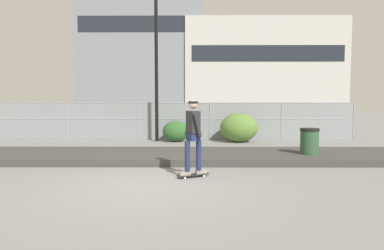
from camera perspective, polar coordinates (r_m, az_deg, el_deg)
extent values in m
plane|color=slate|center=(7.37, -7.43, -10.50)|extent=(120.00, 120.00, 0.00)
cube|color=#3D3A38|center=(10.71, -4.94, -5.37)|extent=(16.92, 2.83, 0.21)
cube|color=black|center=(8.09, 0.19, -8.71)|extent=(0.81, 0.53, 0.02)
cylinder|color=silver|center=(8.29, 1.55, -8.65)|extent=(0.06, 0.05, 0.05)
cylinder|color=silver|center=(8.13, 2.14, -8.89)|extent=(0.06, 0.05, 0.05)
cylinder|color=silver|center=(8.07, -1.78, -9.00)|extent=(0.06, 0.05, 0.05)
cylinder|color=silver|center=(7.91, -1.24, -9.26)|extent=(0.06, 0.05, 0.05)
cube|color=#99999E|center=(8.20, 1.84, -8.63)|extent=(0.11, 0.15, 0.01)
cube|color=#99999E|center=(7.98, -1.51, -8.98)|extent=(0.11, 0.15, 0.01)
cube|color=gray|center=(8.17, 1.59, -8.20)|extent=(0.30, 0.21, 0.09)
cube|color=gray|center=(7.98, -1.25, -8.49)|extent=(0.30, 0.21, 0.09)
cylinder|color=#1E284C|center=(8.07, 1.18, -5.32)|extent=(0.13, 0.13, 0.75)
cylinder|color=#1E284C|center=(7.93, -0.82, -5.48)|extent=(0.13, 0.13, 0.75)
cube|color=#1E284C|center=(7.94, 0.19, -2.08)|extent=(0.36, 0.41, 0.18)
cube|color=#262628|center=(7.91, 0.19, 0.51)|extent=(0.36, 0.44, 0.54)
cylinder|color=#262628|center=(8.13, -0.56, 0.18)|extent=(0.25, 0.18, 0.58)
cylinder|color=#262628|center=(7.69, 0.99, -0.03)|extent=(0.25, 0.18, 0.58)
sphere|color=tan|center=(7.89, 0.19, 3.59)|extent=(0.21, 0.21, 0.21)
cylinder|color=black|center=(7.89, 0.19, 4.01)|extent=(0.24, 0.24, 0.05)
cylinder|color=gray|center=(17.33, -21.04, 0.66)|extent=(0.06, 0.06, 1.85)
cylinder|color=gray|center=(16.37, -9.37, 0.69)|extent=(0.06, 0.06, 1.85)
cylinder|color=gray|center=(16.16, 3.16, 0.69)|extent=(0.06, 0.06, 1.85)
cylinder|color=gray|center=(16.72, 15.43, 0.67)|extent=(0.06, 0.06, 1.85)
cylinder|color=gray|center=(17.97, 26.44, 0.62)|extent=(0.06, 0.06, 1.85)
cylinder|color=gray|center=(16.14, -3.16, 3.83)|extent=(17.78, 0.04, 0.04)
cylinder|color=gray|center=(16.16, -3.15, 1.02)|extent=(17.78, 0.04, 0.04)
cylinder|color=gray|center=(16.24, -3.13, -2.35)|extent=(17.78, 0.04, 0.04)
cube|color=gray|center=(16.17, -3.15, 0.70)|extent=(17.78, 0.01, 1.85)
cylinder|color=black|center=(15.66, -6.26, 10.73)|extent=(0.16, 0.16, 7.39)
cube|color=navy|center=(19.26, -14.72, 0.33)|extent=(4.51, 2.10, 0.70)
cube|color=#23282D|center=(19.27, -15.34, 2.31)|extent=(2.30, 1.75, 0.64)
cylinder|color=black|center=(19.92, -10.37, -0.50)|extent=(0.65, 0.28, 0.64)
cylinder|color=black|center=(18.22, -11.00, -0.91)|extent=(0.65, 0.28, 0.64)
cylinder|color=black|center=(20.42, -18.00, -0.52)|extent=(0.65, 0.28, 0.64)
cylinder|color=black|center=(18.77, -19.29, -0.92)|extent=(0.65, 0.28, 0.64)
cube|color=silver|center=(18.46, 2.90, 0.30)|extent=(4.45, 1.92, 0.70)
cube|color=#23282D|center=(18.42, 2.29, 2.38)|extent=(2.24, 1.66, 0.64)
cylinder|color=black|center=(19.48, 6.72, -0.56)|extent=(0.65, 0.26, 0.64)
cylinder|color=black|center=(17.79, 7.49, -0.99)|extent=(0.65, 0.26, 0.64)
cylinder|color=black|center=(19.29, -1.33, -0.58)|extent=(0.65, 0.26, 0.64)
cylinder|color=black|center=(17.59, -1.33, -1.02)|extent=(0.65, 0.26, 0.64)
cube|color=slate|center=(58.13, -8.42, 13.23)|extent=(20.37, 11.29, 22.58)
cube|color=#1E232B|center=(53.17, -9.42, 17.08)|extent=(18.74, 0.04, 2.50)
cube|color=#B2AFA8|center=(57.39, 11.99, 9.61)|extent=(25.61, 10.31, 15.24)
cube|color=#1E232B|center=(52.59, 13.19, 12.13)|extent=(23.56, 0.04, 2.50)
ellipsoid|color=#2D5B28|center=(15.36, -2.82, -1.11)|extent=(1.26, 1.03, 0.97)
ellipsoid|color=#567A33|center=(15.29, 8.23, -0.46)|extent=(1.75, 1.43, 1.35)
cylinder|color=#2D5133|center=(10.93, 19.86, -3.44)|extent=(0.56, 0.56, 0.95)
cylinder|color=black|center=(10.88, 19.92, -0.75)|extent=(0.59, 0.59, 0.08)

